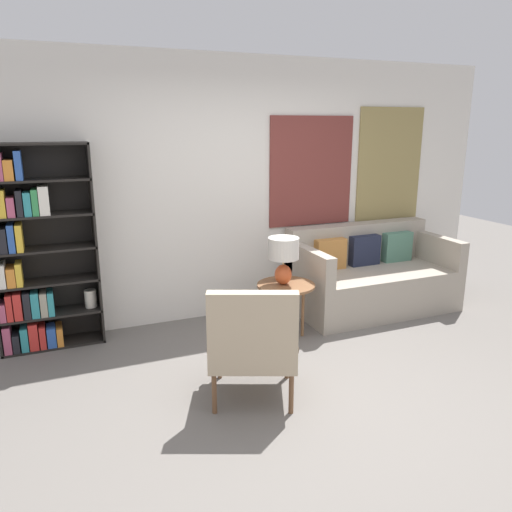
% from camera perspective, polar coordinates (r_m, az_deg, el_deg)
% --- Properties ---
extents(ground_plane, '(14.00, 14.00, 0.00)m').
position_cam_1_polar(ground_plane, '(3.92, 7.06, -16.27)').
color(ground_plane, '#66605B').
extents(wall_back, '(6.40, 0.08, 2.70)m').
position_cam_1_polar(wall_back, '(5.28, -2.78, 7.62)').
color(wall_back, silver).
rests_on(wall_back, ground_plane).
extents(bookshelf, '(0.90, 0.30, 1.87)m').
position_cam_1_polar(bookshelf, '(4.88, -24.26, 0.02)').
color(bookshelf, black).
rests_on(bookshelf, ground_plane).
extents(armchair, '(0.81, 0.79, 0.92)m').
position_cam_1_polar(armchair, '(3.65, -0.36, -9.68)').
color(armchair, brown).
rests_on(armchair, ground_plane).
extents(couch, '(1.78, 0.91, 0.92)m').
position_cam_1_polar(couch, '(5.76, 12.92, -2.42)').
color(couch, '#9E9384').
rests_on(couch, ground_plane).
extents(side_table, '(0.56, 0.56, 0.53)m').
position_cam_1_polar(side_table, '(4.83, 3.44, -3.81)').
color(side_table, brown).
rests_on(side_table, ground_plane).
extents(table_lamp, '(0.29, 0.29, 0.46)m').
position_cam_1_polar(table_lamp, '(4.73, 3.15, 0.19)').
color(table_lamp, '#C65128').
rests_on(table_lamp, side_table).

